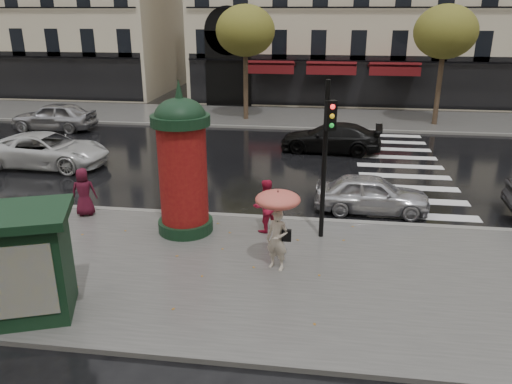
# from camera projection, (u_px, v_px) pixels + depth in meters

# --- Properties ---
(ground) EXTENTS (160.00, 160.00, 0.00)m
(ground) POSITION_uv_depth(u_px,v_px,m) (216.00, 263.00, 13.22)
(ground) COLOR black
(ground) RESTS_ON ground
(near_sidewalk) EXTENTS (90.00, 7.00, 0.12)m
(near_sidewalk) POSITION_uv_depth(u_px,v_px,m) (211.00, 270.00, 12.73)
(near_sidewalk) COLOR #474744
(near_sidewalk) RESTS_ON ground
(far_sidewalk) EXTENTS (90.00, 6.00, 0.12)m
(far_sidewalk) POSITION_uv_depth(u_px,v_px,m) (280.00, 117.00, 30.88)
(far_sidewalk) COLOR #474744
(far_sidewalk) RESTS_ON ground
(near_kerb) EXTENTS (90.00, 0.25, 0.14)m
(near_kerb) POSITION_uv_depth(u_px,v_px,m) (235.00, 217.00, 15.98)
(near_kerb) COLOR slate
(near_kerb) RESTS_ON ground
(far_kerb) EXTENTS (90.00, 0.25, 0.14)m
(far_kerb) POSITION_uv_depth(u_px,v_px,m) (276.00, 128.00, 28.08)
(far_kerb) COLOR slate
(far_kerb) RESTS_ON ground
(zebra_crossing) EXTENTS (3.60, 11.75, 0.01)m
(zebra_crossing) POSITION_uv_depth(u_px,v_px,m) (400.00, 166.00, 21.38)
(zebra_crossing) COLOR silver
(zebra_crossing) RESTS_ON ground
(tree_far_left) EXTENTS (3.40, 3.40, 6.64)m
(tree_far_left) POSITION_uv_depth(u_px,v_px,m) (245.00, 31.00, 28.45)
(tree_far_left) COLOR #38281C
(tree_far_left) RESTS_ON ground
(tree_far_right) EXTENTS (3.40, 3.40, 6.64)m
(tree_far_right) POSITION_uv_depth(u_px,v_px,m) (445.00, 32.00, 27.04)
(tree_far_right) COLOR #38281C
(tree_far_right) RESTS_ON ground
(woman_umbrella) EXTENTS (1.11, 1.11, 2.13)m
(woman_umbrella) POSITION_uv_depth(u_px,v_px,m) (278.00, 217.00, 12.21)
(woman_umbrella) COLOR #C2B3A0
(woman_umbrella) RESTS_ON near_sidewalk
(woman_red) EXTENTS (0.99, 0.96, 1.60)m
(woman_red) POSITION_uv_depth(u_px,v_px,m) (265.00, 206.00, 14.56)
(woman_red) COLOR #AF1533
(woman_red) RESTS_ON near_sidewalk
(man_burgundy) EXTENTS (0.87, 0.69, 1.55)m
(man_burgundy) POSITION_uv_depth(u_px,v_px,m) (84.00, 192.00, 15.75)
(man_burgundy) COLOR #440D1D
(man_burgundy) RESTS_ON near_sidewalk
(morris_column) EXTENTS (1.65, 1.65, 4.45)m
(morris_column) POSITION_uv_depth(u_px,v_px,m) (182.00, 162.00, 14.15)
(morris_column) COLOR black
(morris_column) RESTS_ON near_sidewalk
(traffic_light) EXTENTS (0.34, 0.44, 4.48)m
(traffic_light) POSITION_uv_depth(u_px,v_px,m) (326.00, 146.00, 13.49)
(traffic_light) COLOR black
(traffic_light) RESTS_ON near_sidewalk
(newsstand) EXTENTS (2.44, 2.25, 2.39)m
(newsstand) POSITION_uv_depth(u_px,v_px,m) (26.00, 262.00, 10.39)
(newsstand) COLOR black
(newsstand) RESTS_ON near_sidewalk
(car_silver) EXTENTS (3.74, 1.57, 1.26)m
(car_silver) POSITION_uv_depth(u_px,v_px,m) (372.00, 194.00, 16.35)
(car_silver) COLOR silver
(car_silver) RESTS_ON ground
(car_white) EXTENTS (5.22, 2.53, 1.43)m
(car_white) POSITION_uv_depth(u_px,v_px,m) (47.00, 150.00, 21.12)
(car_white) COLOR silver
(car_white) RESTS_ON ground
(car_black) EXTENTS (4.81, 2.32, 1.35)m
(car_black) POSITION_uv_depth(u_px,v_px,m) (331.00, 138.00, 23.37)
(car_black) COLOR black
(car_black) RESTS_ON ground
(car_far_silver) EXTENTS (4.56, 1.88, 1.55)m
(car_far_silver) POSITION_uv_depth(u_px,v_px,m) (54.00, 116.00, 27.54)
(car_far_silver) COLOR #9C9BA0
(car_far_silver) RESTS_ON ground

